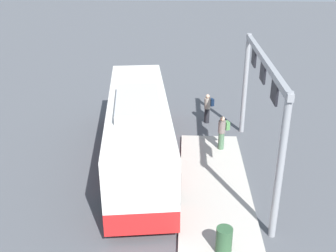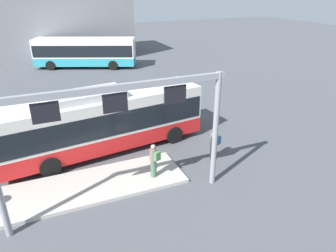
# 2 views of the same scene
# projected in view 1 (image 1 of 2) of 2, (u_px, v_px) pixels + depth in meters

# --- Properties ---
(ground_plane) EXTENTS (120.00, 120.00, 0.00)m
(ground_plane) POSITION_uv_depth(u_px,v_px,m) (140.00, 164.00, 18.33)
(ground_plane) COLOR #4C4F54
(platform_curb) EXTENTS (10.00, 2.80, 0.16)m
(platform_curb) POSITION_uv_depth(u_px,v_px,m) (215.00, 191.00, 16.11)
(platform_curb) COLOR #B2ADA3
(platform_curb) RESTS_ON ground
(bus_main) EXTENTS (11.06, 3.87, 3.46)m
(bus_main) POSITION_uv_depth(u_px,v_px,m) (138.00, 127.00, 17.59)
(bus_main) COLOR red
(bus_main) RESTS_ON ground
(person_boarding) EXTENTS (0.50, 0.60, 1.67)m
(person_boarding) POSITION_uv_depth(u_px,v_px,m) (208.00, 108.00, 22.26)
(person_boarding) COLOR black
(person_boarding) RESTS_ON ground
(person_waiting_near) EXTENTS (0.48, 0.60, 1.67)m
(person_waiting_near) POSITION_uv_depth(u_px,v_px,m) (222.00, 132.00, 18.99)
(person_waiting_near) COLOR #476B4C
(person_waiting_near) RESTS_ON platform_curb
(platform_sign_gantry) EXTENTS (8.89, 0.24, 5.20)m
(platform_sign_gantry) POSITION_uv_depth(u_px,v_px,m) (261.00, 91.00, 16.13)
(platform_sign_gantry) COLOR gray
(platform_sign_gantry) RESTS_ON ground
(trash_bin) EXTENTS (0.52, 0.52, 0.90)m
(trash_bin) POSITION_uv_depth(u_px,v_px,m) (224.00, 240.00, 12.64)
(trash_bin) COLOR #2D5133
(trash_bin) RESTS_ON platform_curb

